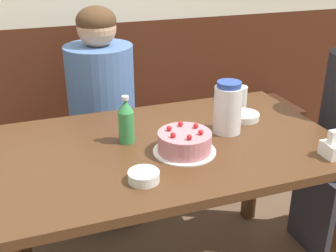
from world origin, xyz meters
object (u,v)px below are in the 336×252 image
object	(u,v)px
water_pitcher	(228,108)
glass_water_tall	(240,97)
soju_bottle	(126,121)
birthday_cake	(185,142)
bowl_soup_white	(244,116)
bench_seat	(124,161)
person_teal_shirt	(103,123)
bowl_rice_small	(144,176)

from	to	relation	value
water_pitcher	glass_water_tall	bearing A→B (deg)	50.47
soju_bottle	glass_water_tall	distance (m)	0.63
birthday_cake	bowl_soup_white	world-z (taller)	birthday_cake
soju_bottle	glass_water_tall	xyz separation A→B (m)	(0.60, 0.18, -0.04)
glass_water_tall	bench_seat	bearing A→B (deg)	127.19
bench_seat	glass_water_tall	distance (m)	0.93
birthday_cake	glass_water_tall	distance (m)	0.54
birthday_cake	bowl_soup_white	xyz separation A→B (m)	(0.37, 0.20, -0.03)
bowl_soup_white	person_teal_shirt	size ratio (longest dim) A/B	0.11
soju_bottle	glass_water_tall	size ratio (longest dim) A/B	1.84
bench_seat	soju_bottle	xyz separation A→B (m)	(-0.16, -0.76, 0.60)
birthday_cake	bowl_soup_white	bearing A→B (deg)	28.87
person_teal_shirt	glass_water_tall	bearing A→B (deg)	53.89
birthday_cake	bowl_soup_white	distance (m)	0.42
person_teal_shirt	bowl_soup_white	bearing A→B (deg)	43.52
birthday_cake	person_teal_shirt	bearing A→B (deg)	102.21
water_pitcher	bowl_soup_white	world-z (taller)	water_pitcher
soju_bottle	glass_water_tall	world-z (taller)	soju_bottle
soju_bottle	bowl_rice_small	bearing A→B (deg)	-94.21
bench_seat	birthday_cake	bearing A→B (deg)	-88.39
bench_seat	glass_water_tall	bearing A→B (deg)	-52.81
glass_water_tall	water_pitcher	bearing A→B (deg)	-129.53
birthday_cake	soju_bottle	bearing A→B (deg)	138.99
bench_seat	bowl_soup_white	xyz separation A→B (m)	(0.39, -0.72, 0.53)
water_pitcher	soju_bottle	size ratio (longest dim) A/B	1.13
bowl_rice_small	person_teal_shirt	xyz separation A→B (m)	(0.04, 0.91, -0.19)
glass_water_tall	birthday_cake	bearing A→B (deg)	-141.29
bench_seat	water_pitcher	size ratio (longest dim) A/B	10.69
bench_seat	person_teal_shirt	xyz separation A→B (m)	(-0.14, -0.16, 0.34)
birthday_cake	glass_water_tall	bearing A→B (deg)	38.71
bowl_soup_white	bench_seat	bearing A→B (deg)	118.60
bowl_rice_small	bench_seat	bearing A→B (deg)	80.51
glass_water_tall	bowl_rice_small	bearing A→B (deg)	-142.17
bowl_rice_small	soju_bottle	bearing A→B (deg)	85.79
bench_seat	soju_bottle	distance (m)	0.98
soju_bottle	bowl_rice_small	world-z (taller)	soju_bottle
soju_bottle	birthday_cake	bearing A→B (deg)	-41.01
bench_seat	glass_water_tall	world-z (taller)	glass_water_tall
bench_seat	bowl_rice_small	distance (m)	1.21
water_pitcher	soju_bottle	xyz separation A→B (m)	(-0.41, 0.05, -0.02)
birthday_cake	person_teal_shirt	xyz separation A→B (m)	(-0.16, 0.76, -0.21)
birthday_cake	bowl_rice_small	world-z (taller)	birthday_cake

